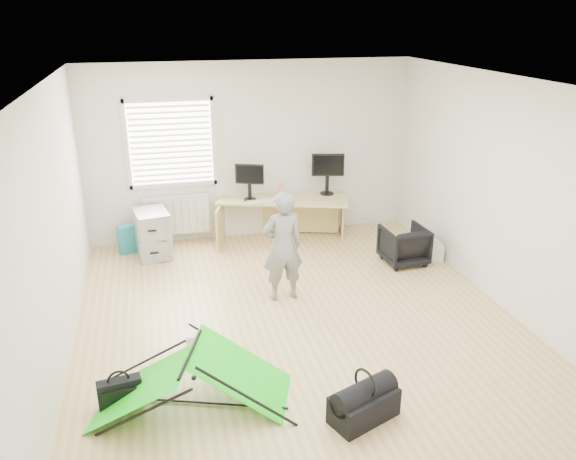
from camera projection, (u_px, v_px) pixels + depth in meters
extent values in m
plane|color=tan|center=(296.00, 317.00, 6.60)|extent=(5.50, 5.50, 0.00)
cube|color=silver|center=(251.00, 151.00, 8.60)|extent=(5.00, 0.02, 2.70)
cube|color=silver|center=(171.00, 143.00, 8.22)|extent=(1.20, 0.06, 1.20)
cube|color=silver|center=(177.00, 215.00, 8.58)|extent=(1.00, 0.12, 0.60)
cube|color=tan|center=(283.00, 219.00, 8.73)|extent=(2.08, 1.21, 0.68)
cube|color=#97999C|center=(153.00, 234.00, 8.13)|extent=(0.54, 0.66, 0.69)
cube|color=black|center=(250.00, 187.00, 8.46)|extent=(0.43, 0.25, 0.41)
cube|color=black|center=(327.00, 179.00, 8.72)|extent=(0.51, 0.22, 0.48)
cube|color=beige|center=(263.00, 202.00, 8.43)|extent=(0.48, 0.18, 0.02)
cylinder|color=#C56E83|center=(280.00, 191.00, 8.52)|extent=(0.09, 0.09, 0.26)
imported|color=black|center=(404.00, 245.00, 7.94)|extent=(0.61, 0.63, 0.54)
imported|color=slate|center=(283.00, 247.00, 6.80)|extent=(0.54, 0.38, 1.40)
cube|color=silver|center=(425.00, 251.00, 8.10)|extent=(0.47, 0.35, 0.25)
cube|color=teal|center=(130.00, 238.00, 8.33)|extent=(0.39, 0.28, 0.42)
cube|color=black|center=(120.00, 393.00, 5.06)|extent=(0.40, 0.17, 0.29)
cube|color=silver|center=(191.00, 339.00, 6.07)|extent=(0.10, 0.10, 0.09)
cube|color=black|center=(364.00, 406.00, 4.92)|extent=(0.68, 0.51, 0.27)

